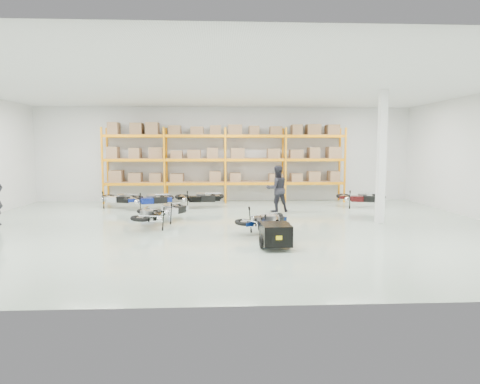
{
  "coord_description": "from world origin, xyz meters",
  "views": [
    {
      "loc": [
        -0.31,
        -13.74,
        2.59
      ],
      "look_at": [
        0.4,
        0.44,
        1.1
      ],
      "focal_mm": 32.0,
      "sensor_mm": 36.0,
      "label": 1
    }
  ],
  "objects": [
    {
      "name": "pallet_rack",
      "position": [
        -0.0,
        6.45,
        2.26
      ],
      "size": [
        11.28,
        0.98,
        3.62
      ],
      "color": "orange",
      "rests_on": "ground"
    },
    {
      "name": "moto_back_a",
      "position": [
        -3.16,
        4.06,
        0.55
      ],
      "size": [
        1.98,
        1.44,
        1.16
      ],
      "primitive_type": null,
      "rotation": [
        0.0,
        -0.09,
        1.92
      ],
      "color": "navy",
      "rests_on": "ground"
    },
    {
      "name": "moto_back_d",
      "position": [
        5.82,
        4.25,
        0.55
      ],
      "size": [
        1.96,
        1.3,
        1.16
      ],
      "primitive_type": null,
      "rotation": [
        0.0,
        -0.09,
        1.33
      ],
      "color": "#3A0B0D",
      "rests_on": "ground"
    },
    {
      "name": "person_back",
      "position": [
        2.03,
        3.23,
        0.93
      ],
      "size": [
        1.03,
        0.88,
        1.86
      ],
      "primitive_type": "imported",
      "rotation": [
        0.0,
        0.0,
        3.35
      ],
      "color": "#212029",
      "rests_on": "ground"
    },
    {
      "name": "moto_blue_centre",
      "position": [
        1.04,
        -1.13,
        0.49
      ],
      "size": [
        1.72,
        1.64,
        1.03
      ],
      "primitive_type": null,
      "rotation": [
        0.0,
        -0.09,
        2.28
      ],
      "color": "#07184C",
      "rests_on": "ground"
    },
    {
      "name": "moto_touring_right",
      "position": [
        1.13,
        -1.46,
        0.56
      ],
      "size": [
        0.95,
        1.85,
        1.18
      ],
      "primitive_type": null,
      "rotation": [
        0.0,
        -0.09,
        -0.03
      ],
      "color": "black",
      "rests_on": "ground"
    },
    {
      "name": "moto_back_b",
      "position": [
        -4.57,
        4.66,
        0.52
      ],
      "size": [
        1.9,
        1.38,
        1.11
      ],
      "primitive_type": null,
      "rotation": [
        0.0,
        -0.09,
        1.23
      ],
      "color": "silver",
      "rests_on": "ground"
    },
    {
      "name": "moto_back_c",
      "position": [
        -1.13,
        4.5,
        0.56
      ],
      "size": [
        1.86,
        0.99,
        1.18
      ],
      "primitive_type": null,
      "rotation": [
        0.0,
        -0.09,
        1.62
      ],
      "color": "black",
      "rests_on": "ground"
    },
    {
      "name": "trailer",
      "position": [
        1.13,
        -3.06,
        0.37
      ],
      "size": [
        0.8,
        1.52,
        0.63
      ],
      "rotation": [
        0.0,
        0.0,
        0.06
      ],
      "color": "black",
      "rests_on": "ground"
    },
    {
      "name": "structural_column",
      "position": [
        5.2,
        0.5,
        2.25
      ],
      "size": [
        0.25,
        0.25,
        4.5
      ],
      "primitive_type": "cube",
      "color": "white",
      "rests_on": "ground"
    },
    {
      "name": "moto_silver_left",
      "position": [
        -2.07,
        1.19,
        0.51
      ],
      "size": [
        1.59,
        1.86,
        1.08
      ],
      "primitive_type": null,
      "rotation": [
        0.0,
        -0.09,
        2.59
      ],
      "color": "#ADAFB4",
      "rests_on": "ground"
    },
    {
      "name": "moto_black_far_left",
      "position": [
        -2.54,
        -0.06,
        0.52
      ],
      "size": [
        0.94,
        1.76,
        1.11
      ],
      "primitive_type": null,
      "rotation": [
        0.0,
        -0.09,
        3.19
      ],
      "color": "black",
      "rests_on": "ground"
    },
    {
      "name": "room",
      "position": [
        0.0,
        0.0,
        2.25
      ],
      "size": [
        18.0,
        18.0,
        18.0
      ],
      "color": "#A6B9A7",
      "rests_on": "ground"
    }
  ]
}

